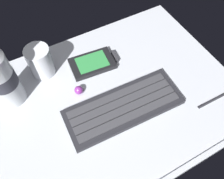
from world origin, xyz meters
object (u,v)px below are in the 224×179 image
handheld_device (94,63)px  water_bottle (0,76)px  keyboard (124,107)px  trackball_mouse (79,90)px  stylus_pen (213,99)px  juice_cup (41,62)px

handheld_device → water_bottle: water_bottle is taller
keyboard → trackball_mouse: trackball_mouse is taller
keyboard → stylus_pen: size_ratio=3.10×
juice_cup → water_bottle: 11.66cm
juice_cup → trackball_mouse: 12.55cm
keyboard → juice_cup: size_ratio=3.46×
handheld_device → trackball_mouse: trackball_mouse is taller
trackball_mouse → stylus_pen: trackball_mouse is taller
juice_cup → stylus_pen: bearing=-40.4°
handheld_device → stylus_pen: bearing=-49.6°
keyboard → water_bottle: (-22.97, 16.26, 8.20)cm
handheld_device → trackball_mouse: size_ratio=6.04×
keyboard → handheld_device: size_ratio=2.22×
juice_cup → trackball_mouse: bearing=-62.7°
keyboard → juice_cup: (-13.36, 20.45, 3.10)cm
juice_cup → water_bottle: (-9.61, -4.19, 5.10)cm
handheld_device → stylus_pen: size_ratio=1.40×
handheld_device → keyboard: bearing=-89.7°
water_bottle → stylus_pen: bearing=-29.7°
handheld_device → juice_cup: bearing=161.7°
water_bottle → handheld_device: bearing=-0.5°
water_bottle → keyboard: bearing=-35.3°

